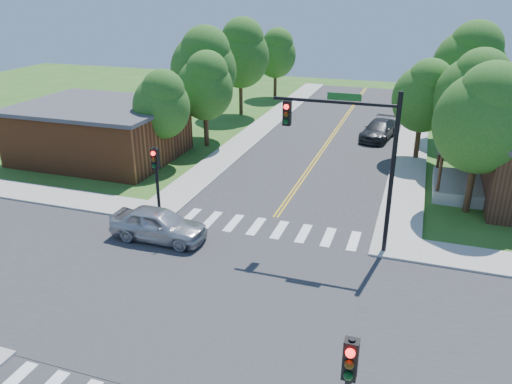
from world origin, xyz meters
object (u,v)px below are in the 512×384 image
(car_silver, at_px, (158,225))
(car_dgrey, at_px, (379,130))
(signal_pole_se, at_px, (349,380))
(signal_pole_nw, at_px, (156,170))
(signal_mast_ne, at_px, (353,145))

(car_silver, height_order, car_dgrey, car_silver)
(signal_pole_se, xyz_separation_m, signal_pole_nw, (-11.20, 11.20, 0.00))
(signal_mast_ne, relative_size, car_silver, 1.57)
(signal_pole_nw, xyz_separation_m, car_silver, (1.12, -2.08, -1.89))
(signal_pole_se, relative_size, signal_pole_nw, 1.00)
(car_dgrey, bearing_deg, signal_mast_ne, -78.97)
(signal_pole_se, bearing_deg, car_dgrey, 94.08)
(signal_pole_se, relative_size, car_silver, 0.83)
(signal_mast_ne, bearing_deg, signal_pole_nw, -179.93)
(signal_mast_ne, xyz_separation_m, car_dgrey, (-0.41, 18.21, -4.14))
(signal_pole_se, bearing_deg, car_silver, 137.84)
(signal_mast_ne, distance_m, signal_pole_se, 11.55)
(signal_mast_ne, relative_size, car_dgrey, 1.39)
(car_silver, relative_size, car_dgrey, 0.88)
(signal_pole_se, xyz_separation_m, car_dgrey, (-2.10, 29.42, -1.95))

